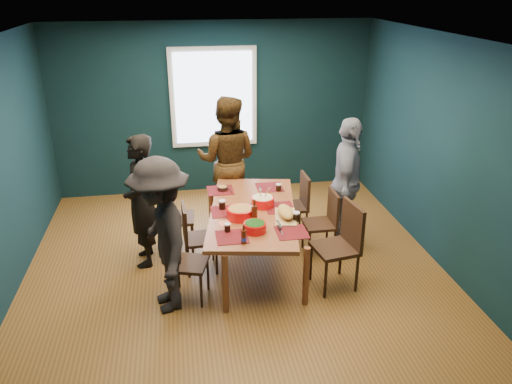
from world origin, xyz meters
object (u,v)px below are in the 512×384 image
Objects in this scene: chair_left_far at (170,212)px; bowl_dumpling at (263,201)px; chair_right_mid at (326,218)px; bowl_salad at (240,213)px; chair_left_near at (180,256)px; person_far_left at (141,201)px; person_near_left at (162,236)px; person_right at (347,183)px; dining_table at (253,215)px; person_back at (227,160)px; bowl_herbs at (255,227)px; chair_right_near at (343,239)px; cutting_board at (285,213)px; chair_left_mid at (193,233)px; chair_right_far at (298,201)px.

bowl_dumpling is (1.11, -0.45, 0.27)m from chair_left_far.
bowl_salad reaches higher than chair_right_mid.
person_far_left is at bearing 133.38° from chair_left_near.
person_right is at bearing 103.23° from person_near_left.
bowl_salad is at bearing -122.18° from dining_table.
person_far_left is 1.01m from person_near_left.
person_back reaches higher than person_right.
bowl_dumpling is at bearing 72.72° from bowl_herbs.
person_far_left is at bearing 176.22° from chair_right_mid.
chair_right_near reaches higher than bowl_herbs.
bowl_salad is 0.51× the size of cutting_board.
chair_right_near is 4.06× the size of bowl_herbs.
dining_table is at bearing -25.79° from chair_left_far.
person_right is (1.99, 0.39, 0.36)m from chair_left_mid.
bowl_herbs reaches higher than chair_right_mid.
chair_left_far is 1.09× the size of chair_right_mid.
person_back is at bearing 106.77° from dining_table.
chair_left_mid is 2.06m from person_right.
bowl_salad is at bearing 107.94° from person_near_left.
bowl_salad is (0.80, -0.73, 0.28)m from chair_left_far.
chair_right_mid is 0.46× the size of person_back.
chair_left_far reaches higher than bowl_salad.
dining_table is 1.23× the size of person_right.
chair_left_near is at bearing -138.11° from dining_table.
chair_right_far is (1.60, 1.23, -0.01)m from chair_left_near.
bowl_dumpling reaches higher than chair_right_near.
person_back is at bearing 143.33° from chair_right_far.
chair_left_far is at bearing 130.08° from bowl_herbs.
bowl_herbs is at bearing -42.81° from chair_left_mid.
chair_left_far is 3.31× the size of bowl_dumpling.
bowl_herbs is (-1.34, -0.93, -0.05)m from person_right.
chair_right_far is 1.48× the size of cutting_board.
person_back is at bearing 77.28° from person_right.
chair_left_near is 0.99m from person_far_left.
person_near_left is 1.44m from cutting_board.
bowl_salad is at bearing -136.49° from chair_right_far.
chair_left_far is 1.06× the size of chair_right_far.
cutting_board is (0.51, -0.07, -0.01)m from bowl_salad.
chair_right_far is at bearing 45.62° from bowl_dumpling.
person_near_left reaches higher than chair_right_mid.
person_near_left is (-1.77, -1.37, 0.34)m from chair_right_far.
chair_left_near is 0.52× the size of person_right.
bowl_herbs is (0.65, -0.54, 0.31)m from chair_left_mid.
person_right is 2.56m from person_near_left.
person_right is (1.28, 0.38, 0.18)m from dining_table.
person_near_left is at bearing 173.17° from chair_right_near.
chair_left_mid is (-0.71, -0.01, -0.18)m from dining_table.
chair_right_mid is at bearing -68.22° from chair_right_far.
dining_table is 1.12m from chair_left_far.
chair_right_mid is 0.81m from cutting_board.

